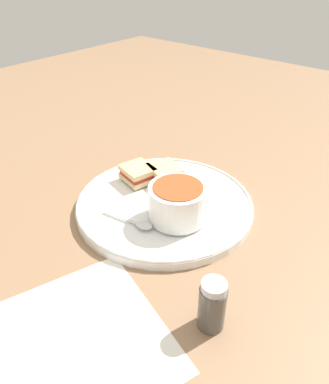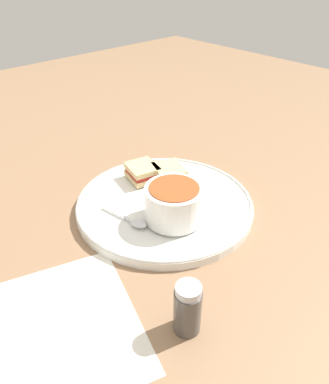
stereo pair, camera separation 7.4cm
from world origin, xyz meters
name	(u,v)px [view 1 (the left image)]	position (x,y,z in m)	size (l,w,h in m)	color
ground_plane	(164,208)	(0.00, 0.00, 0.00)	(2.40, 2.40, 0.00)	#8E6B4C
plate	(164,204)	(0.00, 0.00, 0.01)	(0.36, 0.36, 0.02)	white
soup_bowl	(178,202)	(0.06, -0.03, 0.06)	(0.11, 0.11, 0.07)	white
spoon	(140,224)	(0.02, -0.09, 0.02)	(0.11, 0.03, 0.01)	silver
sandwich_half_near	(165,173)	(-0.05, 0.06, 0.04)	(0.08, 0.08, 0.03)	#DBBC7F
sandwich_half_far	(138,173)	(-0.09, 0.02, 0.04)	(0.08, 0.07, 0.03)	#DBBC7F
salt_shaker	(212,305)	(0.23, -0.17, 0.04)	(0.04, 0.04, 0.08)	#4C4742
menu_sheet	(68,346)	(0.10, -0.32, 0.00)	(0.32, 0.32, 0.00)	white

